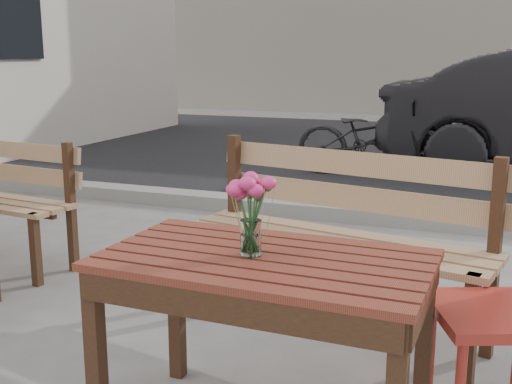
% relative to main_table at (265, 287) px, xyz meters
% --- Properties ---
extents(street, '(30.00, 8.12, 0.12)m').
position_rel_main_table_xyz_m(street, '(-0.20, 5.25, -0.55)').
color(street, black).
rests_on(street, ground).
extents(main_table, '(1.14, 0.69, 0.69)m').
position_rel_main_table_xyz_m(main_table, '(0.00, 0.00, 0.00)').
color(main_table, '#561E16').
rests_on(main_table, ground).
extents(main_bench, '(1.60, 0.75, 0.96)m').
position_rel_main_table_xyz_m(main_bench, '(0.03, 1.03, 0.00)').
color(main_bench, '#98734E').
rests_on(main_bench, ground).
extents(main_vase, '(0.16, 0.16, 0.29)m').
position_rel_main_table_xyz_m(main_vase, '(-0.05, -0.00, 0.30)').
color(main_vase, white).
rests_on(main_vase, main_table).
extents(bicycle, '(1.72, 0.64, 0.90)m').
position_rel_main_table_xyz_m(bicycle, '(-0.63, 5.19, -0.13)').
color(bicycle, black).
rests_on(bicycle, ground).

